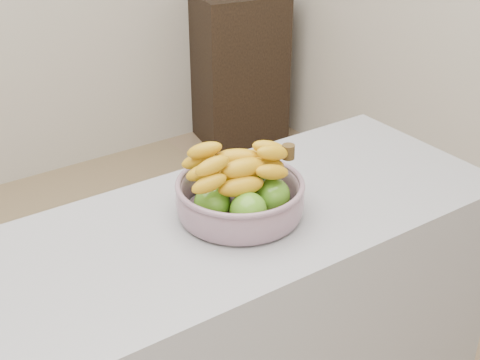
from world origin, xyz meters
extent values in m
cube|color=black|center=(1.65, 1.78, 0.45)|extent=(0.57, 0.49, 0.90)
cylinder|color=#8D9AA9|center=(0.28, -0.22, 0.91)|extent=(0.28, 0.28, 0.01)
torus|color=#8D9AA9|center=(0.28, -0.22, 0.99)|extent=(0.33, 0.33, 0.02)
sphere|color=#4B8416|center=(0.25, -0.30, 0.96)|extent=(0.09, 0.09, 0.09)
sphere|color=#4B8416|center=(0.34, -0.27, 0.96)|extent=(0.09, 0.09, 0.09)
sphere|color=#4B8416|center=(0.35, -0.18, 0.96)|extent=(0.09, 0.09, 0.09)
sphere|color=#4B8416|center=(0.26, -0.14, 0.96)|extent=(0.09, 0.09, 0.09)
sphere|color=#4B8416|center=(0.20, -0.22, 0.96)|extent=(0.09, 0.09, 0.09)
ellipsoid|color=yellow|center=(0.25, -0.27, 1.01)|extent=(0.21, 0.09, 0.05)
ellipsoid|color=yellow|center=(0.27, -0.22, 1.01)|extent=(0.21, 0.12, 0.05)
ellipsoid|color=yellow|center=(0.29, -0.17, 1.01)|extent=(0.20, 0.14, 0.05)
ellipsoid|color=yellow|center=(0.27, -0.25, 1.05)|extent=(0.21, 0.08, 0.05)
ellipsoid|color=yellow|center=(0.29, -0.20, 1.05)|extent=(0.20, 0.15, 0.05)
cylinder|color=#402E14|center=(0.40, -0.27, 1.06)|extent=(0.03, 0.03, 0.04)
camera|label=1|loc=(-0.55, -1.43, 1.80)|focal=50.00mm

